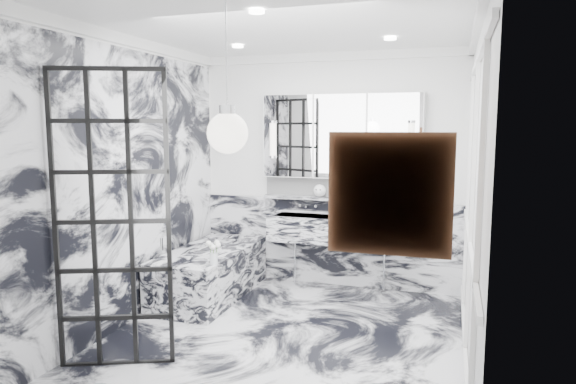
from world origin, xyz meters
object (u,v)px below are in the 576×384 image
(crittall_door, at_px, (112,222))
(bathtub, at_px, (210,273))
(trough_sink, at_px, (336,230))
(mirror_cabinet, at_px, (341,136))

(crittall_door, distance_m, bathtub, 2.00)
(bathtub, bearing_deg, crittall_door, -88.69)
(trough_sink, xyz_separation_m, mirror_cabinet, (-0.00, 0.17, 1.09))
(mirror_cabinet, height_order, bathtub, mirror_cabinet)
(mirror_cabinet, xyz_separation_m, bathtub, (-1.32, -0.83, -1.54))
(crittall_door, distance_m, trough_sink, 2.79)
(crittall_door, xyz_separation_m, trough_sink, (1.28, 2.43, -0.46))
(crittall_door, height_order, mirror_cabinet, crittall_door)
(bathtub, bearing_deg, mirror_cabinet, 32.06)
(crittall_door, bearing_deg, trough_sink, 39.35)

